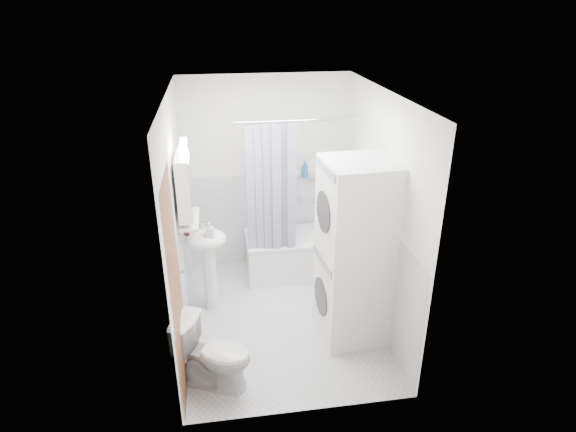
{
  "coord_description": "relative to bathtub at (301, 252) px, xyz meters",
  "views": [
    {
      "loc": [
        -0.59,
        -4.25,
        3.16
      ],
      "look_at": [
        0.09,
        0.15,
        1.14
      ],
      "focal_mm": 30.0,
      "sensor_mm": 36.0,
      "label": 1
    }
  ],
  "objects": [
    {
      "name": "shelf_bottle",
      "position": [
        -1.27,
        -0.97,
        0.96
      ],
      "size": [
        0.07,
        0.18,
        0.07
      ],
      "primitive_type": "imported",
      "color": "gray",
      "rests_on": "shelf"
    },
    {
      "name": "door",
      "position": [
        -1.33,
        -1.47,
        0.71
      ],
      "size": [
        0.05,
        2.0,
        2.0
      ],
      "color": "brown",
      "rests_on": "ground"
    },
    {
      "name": "shower_caddy",
      "position": [
        0.25,
        0.32,
        0.86
      ],
      "size": [
        0.22,
        0.06,
        0.02
      ],
      "primitive_type": "cube",
      "color": "silver",
      "rests_on": "room_walls"
    },
    {
      "name": "curtain_rod",
      "position": [
        -0.0,
        -0.26,
        1.71
      ],
      "size": [
        1.54,
        0.02,
        0.02
      ],
      "primitive_type": "cylinder",
      "rotation": [
        0.0,
        1.57,
        0.0
      ],
      "color": "silver",
      "rests_on": "room_walls"
    },
    {
      "name": "soap_pump",
      "position": [
        -1.09,
        -0.67,
        0.66
      ],
      "size": [
        0.08,
        0.17,
        0.08
      ],
      "primitive_type": "imported",
      "color": "gray",
      "rests_on": "sink"
    },
    {
      "name": "shampoo_b",
      "position": [
        0.09,
        0.32,
        0.91
      ],
      "size": [
        0.08,
        0.21,
        0.08
      ],
      "primitive_type": "imported",
      "color": "#2A5DAB",
      "rests_on": "shower_caddy"
    },
    {
      "name": "toilet",
      "position": [
        -1.1,
        -1.78,
        0.04
      ],
      "size": [
        0.77,
        0.62,
        0.66
      ],
      "primitive_type": "imported",
      "rotation": [
        0.0,
        0.0,
        1.15
      ],
      "color": "white",
      "rests_on": "ground"
    },
    {
      "name": "floor",
      "position": [
        -0.38,
        -0.92,
        -0.29
      ],
      "size": [
        2.6,
        2.6,
        0.0
      ],
      "primitive_type": "plane",
      "color": "silver",
      "rests_on": "ground"
    },
    {
      "name": "room_walls",
      "position": [
        -0.38,
        -0.92,
        1.2
      ],
      "size": [
        2.6,
        2.6,
        2.6
      ],
      "color": "white",
      "rests_on": "ground"
    },
    {
      "name": "shampoo_a",
      "position": [
        -0.03,
        0.32,
        0.94
      ],
      "size": [
        0.13,
        0.17,
        0.13
      ],
      "primitive_type": "imported",
      "color": "gray",
      "rests_on": "shower_caddy"
    },
    {
      "name": "shower_curtain",
      "position": [
        -0.39,
        -0.26,
        0.96
      ],
      "size": [
        0.55,
        0.02,
        1.45
      ],
      "color": "#141946",
      "rests_on": "curtain_rod"
    },
    {
      "name": "towel",
      "position": [
        -1.32,
        -0.57,
        1.09
      ],
      "size": [
        0.07,
        0.33,
        0.79
      ],
      "color": "#561618",
      "rests_on": "room_walls"
    },
    {
      "name": "bathtub",
      "position": [
        0.0,
        0.0,
        0.0
      ],
      "size": [
        1.36,
        0.64,
        0.52
      ],
      "color": "white",
      "rests_on": "ground"
    },
    {
      "name": "sink",
      "position": [
        -1.13,
        -0.58,
        0.42
      ],
      "size": [
        0.44,
        0.37,
        1.04
      ],
      "color": "white",
      "rests_on": "ground"
    },
    {
      "name": "shelf",
      "position": [
        -1.27,
        -0.82,
        0.91
      ],
      "size": [
        0.18,
        0.54,
        0.02
      ],
      "primitive_type": "cube",
      "color": "silver",
      "rests_on": "room_walls"
    },
    {
      "name": "shelf_cup",
      "position": [
        -1.27,
        -0.7,
        0.98
      ],
      "size": [
        0.1,
        0.09,
        0.1
      ],
      "primitive_type": "imported",
      "color": "gray",
      "rests_on": "shelf"
    },
    {
      "name": "washer_dryer",
      "position": [
        0.3,
        -1.24,
        0.64
      ],
      "size": [
        0.71,
        0.7,
        1.85
      ],
      "rotation": [
        0.0,
        0.0,
        0.08
      ],
      "color": "white",
      "rests_on": "ground"
    },
    {
      "name": "medicine_cabinet",
      "position": [
        -1.28,
        -0.82,
        1.28
      ],
      "size": [
        0.13,
        0.5,
        0.71
      ],
      "color": "white",
      "rests_on": "room_walls"
    },
    {
      "name": "tub_spout",
      "position": [
        0.2,
        0.33,
        0.55
      ],
      "size": [
        0.04,
        0.12,
        0.04
      ],
      "primitive_type": "cylinder",
      "rotation": [
        1.57,
        0.0,
        0.0
      ],
      "color": "silver",
      "rests_on": "room_walls"
    },
    {
      "name": "wainscot",
      "position": [
        -0.38,
        -0.63,
        0.31
      ],
      "size": [
        1.98,
        2.58,
        2.58
      ],
      "color": "white",
      "rests_on": "ground"
    }
  ]
}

